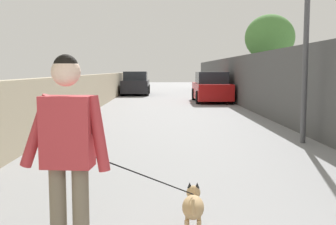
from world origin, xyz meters
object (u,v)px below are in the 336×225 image
Objects in this scene: lamp_post at (307,20)px; car_near at (211,88)px; person_skateboarder at (68,145)px; tree_right_near at (270,38)px; dog at (193,205)px; car_far at (136,84)px.

car_near is at bearing 2.88° from lamp_post.
lamp_post is 7.30m from person_skateboarder.
person_skateboarder is at bearing 146.64° from lamp_post.
tree_right_near is 2.58× the size of person_skateboarder.
car_near is (0.99, 2.69, -2.46)m from tree_right_near.
person_skateboarder is (-5.93, 3.91, -1.65)m from lamp_post.
lamp_post is 6.29m from dog.
tree_right_near reaches higher than person_skateboarder.
lamp_post is 0.99× the size of car_far.
tree_right_near reaches higher than car_far.
dog is (-15.97, 4.96, -2.90)m from tree_right_near.
car_near is 7.59m from car_far.
tree_right_near is 11.14m from lamp_post.
tree_right_near is at bearing -110.14° from car_near.
person_skateboarder is 1.58m from dog.
dog is (-5.03, 2.87, -2.44)m from lamp_post.
car_far is at bearing 34.29° from car_near.
lamp_post reaches higher than car_far.
lamp_post is (-10.93, 2.09, -0.45)m from tree_right_near.
car_near and car_far have the same top height.
lamp_post is at bearing -33.36° from person_skateboarder.
car_far is (18.19, 4.88, -2.00)m from lamp_post.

